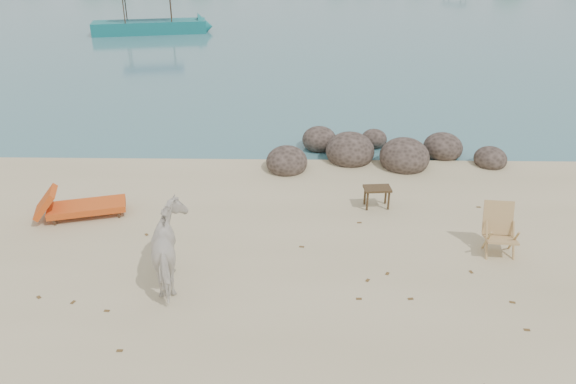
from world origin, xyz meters
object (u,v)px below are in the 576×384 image
object	(u,v)px
side_table	(377,199)
lounge_chair	(87,204)
cow	(172,250)
boulders	(375,153)
deck_chair	(501,233)
boat_near	(147,1)

from	to	relation	value
side_table	lounge_chair	distance (m)	6.42
cow	side_table	bearing A→B (deg)	-158.25
boulders	lounge_chair	xyz separation A→B (m)	(-6.69, -3.35, 0.10)
side_table	deck_chair	bearing A→B (deg)	-47.33
boulders	lounge_chair	world-z (taller)	boulders
deck_chair	boat_near	bearing A→B (deg)	123.54
lounge_chair	cow	bearing A→B (deg)	-61.03
boulders	cow	xyz separation A→B (m)	(-4.27, -5.80, 0.48)
lounge_chair	boat_near	xyz separation A→B (m)	(-3.96, 22.15, 1.42)
boulders	side_table	world-z (taller)	boulders
boulders	deck_chair	size ratio (longest dim) A/B	6.53
boulders	deck_chair	world-z (taller)	deck_chair
side_table	deck_chair	world-z (taller)	deck_chair
side_table	boat_near	bearing A→B (deg)	110.50
boulders	lounge_chair	distance (m)	7.49
lounge_chair	deck_chair	bearing A→B (deg)	-25.16
lounge_chair	side_table	bearing A→B (deg)	-11.07
boulders	side_table	distance (m)	2.85
lounge_chair	deck_chair	xyz separation A→B (m)	(8.53, -1.41, 0.18)
boat_near	lounge_chair	bearing A→B (deg)	-91.33
boulders	boat_near	distance (m)	21.67
cow	lounge_chair	bearing A→B (deg)	-60.27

